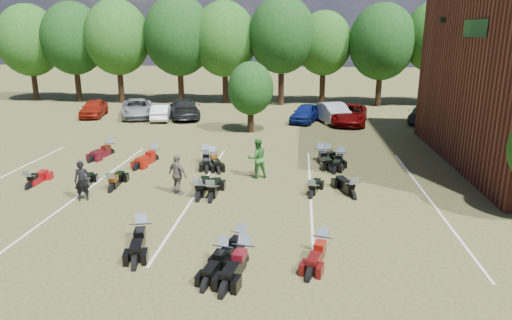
# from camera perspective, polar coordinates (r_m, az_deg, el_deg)

# --- Properties ---
(ground) EXTENTS (160.00, 160.00, 0.00)m
(ground) POSITION_cam_1_polar(r_m,az_deg,el_deg) (17.40, 0.35, -7.40)
(ground) COLOR brown
(ground) RESTS_ON ground
(car_0) EXTENTS (2.47, 4.49, 1.45)m
(car_0) POSITION_cam_1_polar(r_m,az_deg,el_deg) (40.65, -19.63, 6.13)
(car_0) COLOR maroon
(car_0) RESTS_ON ground
(car_1) EXTENTS (1.99, 4.08, 1.29)m
(car_1) POSITION_cam_1_polar(r_m,az_deg,el_deg) (37.54, -11.71, 5.86)
(car_1) COLOR silver
(car_1) RESTS_ON ground
(car_2) EXTENTS (4.14, 5.89, 1.49)m
(car_2) POSITION_cam_1_polar(r_m,az_deg,el_deg) (39.24, -14.64, 6.25)
(car_2) COLOR gray
(car_2) RESTS_ON ground
(car_3) EXTENTS (4.11, 5.95, 1.60)m
(car_3) POSITION_cam_1_polar(r_m,az_deg,el_deg) (38.12, -9.09, 6.38)
(car_3) COLOR black
(car_3) RESTS_ON ground
(car_4) EXTENTS (2.86, 4.50, 1.43)m
(car_4) POSITION_cam_1_polar(r_m,az_deg,el_deg) (36.18, 6.24, 5.85)
(car_4) COLOR navy
(car_4) RESTS_ON ground
(car_5) EXTENTS (3.15, 5.13, 1.60)m
(car_5) POSITION_cam_1_polar(r_m,az_deg,el_deg) (36.67, 9.15, 6.01)
(car_5) COLOR beige
(car_5) RESTS_ON ground
(car_6) EXTENTS (3.31, 5.71, 1.50)m
(car_6) POSITION_cam_1_polar(r_m,az_deg,el_deg) (35.92, 11.65, 5.61)
(car_6) COLOR #5F0505
(car_6) RESTS_ON ground
(car_7) EXTENTS (3.56, 5.01, 1.35)m
(car_7) POSITION_cam_1_polar(r_m,az_deg,el_deg) (38.12, 20.27, 5.41)
(car_7) COLOR #3E3F44
(car_7) RESTS_ON ground
(person_black) EXTENTS (0.71, 0.57, 1.70)m
(person_black) POSITION_cam_1_polar(r_m,az_deg,el_deg) (20.35, -20.92, -2.46)
(person_black) COLOR black
(person_black) RESTS_ON ground
(person_green) EXTENTS (1.17, 1.05, 1.96)m
(person_green) POSITION_cam_1_polar(r_m,az_deg,el_deg) (21.95, 0.16, 0.23)
(person_green) COLOR #296726
(person_green) RESTS_ON ground
(person_grey) EXTENTS (1.12, 0.94, 1.80)m
(person_grey) POSITION_cam_1_polar(r_m,az_deg,el_deg) (19.97, -9.78, -1.82)
(person_grey) COLOR #605952
(person_grey) RESTS_ON ground
(motorcycle_2) EXTENTS (1.24, 2.48, 1.33)m
(motorcycle_2) POSITION_cam_1_polar(r_m,az_deg,el_deg) (16.12, -14.05, -9.86)
(motorcycle_2) COLOR black
(motorcycle_2) RESTS_ON ground
(motorcycle_3) EXTENTS (1.32, 2.24, 1.19)m
(motorcycle_3) POSITION_cam_1_polar(r_m,az_deg,el_deg) (15.15, -2.00, -11.09)
(motorcycle_3) COLOR black
(motorcycle_3) RESTS_ON ground
(motorcycle_4) EXTENTS (0.98, 2.15, 1.16)m
(motorcycle_4) POSITION_cam_1_polar(r_m,az_deg,el_deg) (14.37, -4.18, -12.72)
(motorcycle_4) COLOR black
(motorcycle_4) RESTS_ON ground
(motorcycle_5) EXTENTS (1.19, 2.46, 1.31)m
(motorcycle_5) POSITION_cam_1_polar(r_m,az_deg,el_deg) (14.26, -1.56, -12.90)
(motorcycle_5) COLOR black
(motorcycle_5) RESTS_ON ground
(motorcycle_6) EXTENTS (1.26, 2.30, 1.22)m
(motorcycle_6) POSITION_cam_1_polar(r_m,az_deg,el_deg) (14.99, 8.24, -11.56)
(motorcycle_6) COLOR #420909
(motorcycle_6) RESTS_ON ground
(motorcycle_7) EXTENTS (0.71, 2.15, 1.19)m
(motorcycle_7) POSITION_cam_1_polar(r_m,az_deg,el_deg) (23.14, -26.42, -3.17)
(motorcycle_7) COLOR maroon
(motorcycle_7) RESTS_ON ground
(motorcycle_8) EXTENTS (0.89, 2.30, 1.26)m
(motorcycle_8) POSITION_cam_1_polar(r_m,az_deg,el_deg) (21.38, -17.59, -3.70)
(motorcycle_8) COLOR black
(motorcycle_8) RESTS_ON ground
(motorcycle_9) EXTENTS (1.02, 2.09, 1.12)m
(motorcycle_9) POSITION_cam_1_polar(r_m,az_deg,el_deg) (21.88, -20.64, -3.55)
(motorcycle_9) COLOR black
(motorcycle_9) RESTS_ON ground
(motorcycle_10) EXTENTS (0.83, 2.49, 1.38)m
(motorcycle_10) POSITION_cam_1_polar(r_m,az_deg,el_deg) (19.50, -7.17, -4.93)
(motorcycle_10) COLOR black
(motorcycle_10) RESTS_ON ground
(motorcycle_11) EXTENTS (0.78, 2.41, 1.34)m
(motorcycle_11) POSITION_cam_1_polar(r_m,az_deg,el_deg) (19.31, -5.63, -5.09)
(motorcycle_11) COLOR black
(motorcycle_11) RESTS_ON ground
(motorcycle_12) EXTENTS (1.07, 2.14, 1.14)m
(motorcycle_12) POSITION_cam_1_polar(r_m,az_deg,el_deg) (19.76, 6.95, -4.64)
(motorcycle_12) COLOR black
(motorcycle_12) RESTS_ON ground
(motorcycle_13) EXTENTS (1.40, 2.46, 1.31)m
(motorcycle_13) POSITION_cam_1_polar(r_m,az_deg,el_deg) (20.00, 11.93, -4.62)
(motorcycle_13) COLOR black
(motorcycle_13) RESTS_ON ground
(motorcycle_14) EXTENTS (1.22, 2.48, 1.33)m
(motorcycle_14) POSITION_cam_1_polar(r_m,az_deg,el_deg) (27.80, -17.74, 0.70)
(motorcycle_14) COLOR #420912
(motorcycle_14) RESTS_ON ground
(motorcycle_15) EXTENTS (1.30, 2.56, 1.37)m
(motorcycle_15) POSITION_cam_1_polar(r_m,az_deg,el_deg) (25.73, -12.55, -0.09)
(motorcycle_15) COLOR maroon
(motorcycle_15) RESTS_ON ground
(motorcycle_16) EXTENTS (1.32, 2.58, 1.38)m
(motorcycle_16) POSITION_cam_1_polar(r_m,az_deg,el_deg) (24.91, -6.28, -0.32)
(motorcycle_16) COLOR black
(motorcycle_16) RESTS_ON ground
(motorcycle_17) EXTENTS (1.53, 2.51, 1.33)m
(motorcycle_17) POSITION_cam_1_polar(r_m,az_deg,el_deg) (24.65, -5.42, -0.47)
(motorcycle_17) COLOR black
(motorcycle_17) RESTS_ON ground
(motorcycle_18) EXTENTS (1.48, 2.45, 1.30)m
(motorcycle_18) POSITION_cam_1_polar(r_m,az_deg,el_deg) (25.48, 9.00, -0.06)
(motorcycle_18) COLOR black
(motorcycle_18) RESTS_ON ground
(motorcycle_19) EXTENTS (1.32, 2.63, 1.40)m
(motorcycle_19) POSITION_cam_1_polar(r_m,az_deg,el_deg) (25.21, 8.07, -0.19)
(motorcycle_19) COLOR black
(motorcycle_19) RESTS_ON ground
(motorcycle_20) EXTENTS (1.27, 2.45, 1.30)m
(motorcycle_20) POSITION_cam_1_polar(r_m,az_deg,el_deg) (24.90, 10.47, -0.50)
(motorcycle_20) COLOR black
(motorcycle_20) RESTS_ON ground
(tree_line) EXTENTS (56.00, 6.00, 9.79)m
(tree_line) POSITION_cam_1_polar(r_m,az_deg,el_deg) (45.02, 2.55, 15.00)
(tree_line) COLOR black
(tree_line) RESTS_ON ground
(young_tree_midfield) EXTENTS (3.20, 3.20, 4.70)m
(young_tree_midfield) POSITION_cam_1_polar(r_m,az_deg,el_deg) (31.86, -0.68, 8.94)
(young_tree_midfield) COLOR black
(young_tree_midfield) RESTS_ON ground
(parking_lines) EXTENTS (20.10, 14.00, 0.01)m
(parking_lines) POSITION_cam_1_polar(r_m,az_deg,el_deg) (20.62, -7.23, -3.76)
(parking_lines) COLOR silver
(parking_lines) RESTS_ON ground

